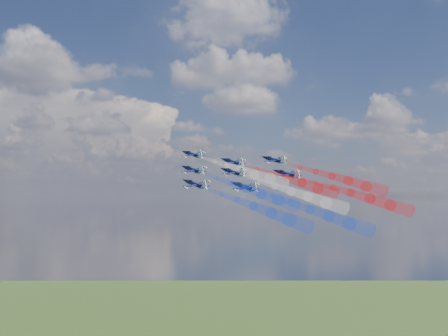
{
  "coord_description": "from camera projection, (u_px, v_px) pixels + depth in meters",
  "views": [
    {
      "loc": [
        -41.09,
        -187.72,
        161.88
      ],
      "look_at": [
        -18.41,
        -18.94,
        171.18
      ],
      "focal_mm": 41.75,
      "sensor_mm": 36.0,
      "label": 1
    }
  ],
  "objects": [
    {
      "name": "jet_lead",
      "position": [
        193.0,
        154.0,
        183.07
      ],
      "size": [
        14.37,
        14.9,
        8.02
      ],
      "primitive_type": null,
      "rotation": [
        0.27,
        -0.23,
        0.6
      ],
      "color": "black"
    },
    {
      "name": "trail_center_third",
      "position": [
        291.0,
        191.0,
        150.34
      ],
      "size": [
        25.34,
        31.84,
        14.17
      ],
      "primitive_type": null,
      "rotation": [
        0.27,
        -0.23,
        0.6
      ],
      "color": "white"
    },
    {
      "name": "jet_outer_right",
      "position": [
        274.0,
        160.0,
        178.48
      ],
      "size": [
        14.37,
        14.9,
        8.02
      ],
      "primitive_type": null,
      "rotation": [
        0.27,
        -0.23,
        0.6
      ],
      "color": "black"
    },
    {
      "name": "trail_outer_left",
      "position": [
        254.0,
        206.0,
        137.79
      ],
      "size": [
        25.34,
        31.84,
        14.17
      ],
      "primitive_type": null,
      "rotation": [
        0.27,
        -0.23,
        0.6
      ],
      "color": "blue"
    },
    {
      "name": "trail_rear_right",
      "position": [
        351.0,
        193.0,
        149.04
      ],
      "size": [
        25.34,
        31.84,
        14.17
      ],
      "primitive_type": null,
      "rotation": [
        0.27,
        -0.23,
        0.6
      ],
      "color": "red"
    },
    {
      "name": "jet_inner_right",
      "position": [
        233.0,
        162.0,
        179.25
      ],
      "size": [
        14.37,
        14.9,
        8.02
      ],
      "primitive_type": null,
      "rotation": [
        0.27,
        -0.23,
        0.6
      ],
      "color": "black"
    },
    {
      "name": "jet_outer_left",
      "position": [
        195.0,
        184.0,
        154.15
      ],
      "size": [
        14.37,
        14.9,
        8.02
      ],
      "primitive_type": null,
      "rotation": [
        0.27,
        -0.23,
        0.6
      ],
      "color": "black"
    },
    {
      "name": "jet_inner_left",
      "position": [
        193.0,
        170.0,
        167.83
      ],
      "size": [
        14.37,
        14.9,
        8.02
      ],
      "primitive_type": null,
      "rotation": [
        0.27,
        -0.23,
        0.6
      ],
      "color": "black"
    },
    {
      "name": "trail_lead",
      "position": [
        241.0,
        170.0,
        166.72
      ],
      "size": [
        25.34,
        31.84,
        14.17
      ],
      "primitive_type": null,
      "rotation": [
        0.27,
        -0.23,
        0.6
      ],
      "color": "white"
    },
    {
      "name": "trail_inner_right",
      "position": [
        286.0,
        178.0,
        162.9
      ],
      "size": [
        25.34,
        31.84,
        14.17
      ],
      "primitive_type": null,
      "rotation": [
        0.27,
        -0.23,
        0.6
      ],
      "color": "red"
    },
    {
      "name": "jet_rear_right",
      "position": [
        287.0,
        174.0,
        165.4
      ],
      "size": [
        14.37,
        14.9,
        8.02
      ],
      "primitive_type": null,
      "rotation": [
        0.27,
        -0.23,
        0.6
      ],
      "color": "black"
    },
    {
      "name": "trail_outer_right",
      "position": [
        332.0,
        176.0,
        162.12
      ],
      "size": [
        25.34,
        31.84,
        14.17
      ],
      "primitive_type": null,
      "rotation": [
        0.27,
        -0.23,
        0.6
      ],
      "color": "red"
    },
    {
      "name": "jet_center_third",
      "position": [
        233.0,
        172.0,
        166.69
      ],
      "size": [
        14.37,
        14.9,
        8.02
      ],
      "primitive_type": null,
      "rotation": [
        0.27,
        -0.23,
        0.6
      ],
      "color": "black"
    },
    {
      "name": "trail_inner_left",
      "position": [
        246.0,
        188.0,
        151.47
      ],
      "size": [
        25.34,
        31.84,
        14.17
      ],
      "primitive_type": null,
      "rotation": [
        0.27,
        -0.23,
        0.6
      ],
      "color": "blue"
    },
    {
      "name": "trail_rear_left",
      "position": [
        309.0,
        209.0,
        136.46
      ],
      "size": [
        25.34,
        31.84,
        14.17
      ],
      "primitive_type": null,
      "rotation": [
        0.27,
        -0.23,
        0.6
      ],
      "color": "blue"
    },
    {
      "name": "jet_rear_left",
      "position": [
        245.0,
        187.0,
        152.82
      ],
      "size": [
        14.37,
        14.9,
        8.02
      ],
      "primitive_type": null,
      "rotation": [
        0.27,
        -0.23,
        0.6
      ],
      "color": "black"
    }
  ]
}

